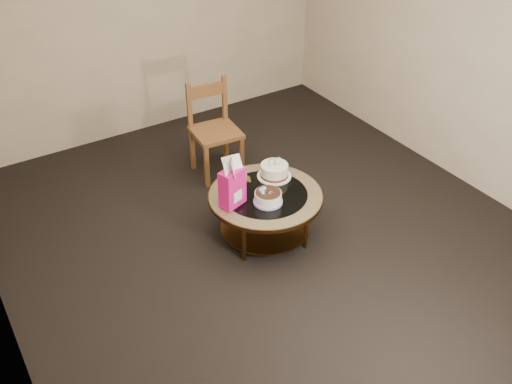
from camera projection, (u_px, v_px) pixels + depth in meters
ground at (265, 234)px, 5.27m from camera, size 5.00×5.00×0.00m
room_walls at (267, 79)px, 4.38m from camera, size 4.52×5.02×2.61m
coffee_table at (266, 201)px, 5.05m from camera, size 1.02×1.02×0.46m
decorated_cake at (268, 198)px, 4.87m from camera, size 0.25×0.25×0.15m
cream_cake at (274, 171)px, 5.19m from camera, size 0.31×0.31×0.20m
gift_bag at (232, 183)px, 4.75m from camera, size 0.25×0.21×0.45m
pillar_candle at (244, 178)px, 5.16m from camera, size 0.12×0.12×0.09m
dining_chair at (214, 129)px, 5.87m from camera, size 0.50×0.50×0.99m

